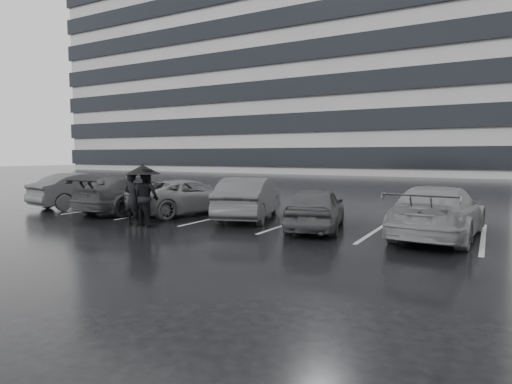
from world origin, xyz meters
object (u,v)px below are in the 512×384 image
Objects in this scene: car_west_b at (188,197)px; car_west_d at (85,190)px; pedestrian_left at (133,198)px; car_west_a at (249,198)px; car_east at (438,212)px; car_main at (316,208)px; car_west_c at (133,194)px; pedestrian_right at (147,197)px.

car_west_d is (-5.25, -0.40, 0.09)m from car_west_b.
car_west_d is at bearing -30.03° from pedestrian_left.
car_east is (6.19, -0.58, -0.02)m from car_west_a.
car_main is 5.78m from pedestrian_left.
car_west_c is 3.42m from pedestrian_left.
car_west_d is at bearing -11.32° from pedestrian_right.
car_west_d is at bearing 20.37° from car_west_b.
car_west_c is at bearing -49.54° from pedestrian_left.
car_west_d is at bearing -16.28° from car_main.
car_west_d reaches higher than car_east.
car_main is 0.81× the size of car_west_b.
pedestrian_right reaches higher than car_west_c.
car_west_c is at bearing 4.05° from car_east.
car_west_a is 0.90× the size of car_east.
pedestrian_left is (-5.40, -2.05, 0.21)m from car_main.
car_main is at bearing 144.87° from car_west_a.
pedestrian_right is at bearing 36.68° from car_west_a.
pedestrian_left is at bearing 29.50° from pedestrian_right.
car_main is 5.31m from pedestrian_right.
pedestrian_left is at bearing 109.00° from car_west_b.
car_west_d is 0.92× the size of car_east.
car_west_c is at bearing -10.26° from car_west_a.
pedestrian_right reaches higher than car_west_b.
car_main is at bearing -147.34° from pedestrian_right.
car_west_a is (-2.84, 0.94, 0.08)m from car_main.
pedestrian_left is at bearing 163.58° from car_west_d.
car_main is 5.64m from car_west_b.
pedestrian_right is at bearing 166.51° from car_west_d.
car_west_b is 8.93m from car_east.
car_east is at bearing -171.42° from car_west_d.
car_west_d reaches higher than car_west_c.
pedestrian_left is 0.94× the size of pedestrian_right.
car_east is (11.15, -0.02, -0.00)m from car_west_c.
car_east is at bearing -179.14° from car_west_c.
car_west_b is (-2.72, 0.03, -0.08)m from car_west_a.
car_west_b is 2.58× the size of pedestrian_right.
pedestrian_left reaches higher than car_west_c.
car_west_b is 1.05× the size of car_west_d.
car_west_d is at bearing -14.08° from car_west_a.
car_west_d is 14.16m from car_east.
pedestrian_right is at bearing 117.88° from car_west_b.
car_west_d is 6.36m from pedestrian_right.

